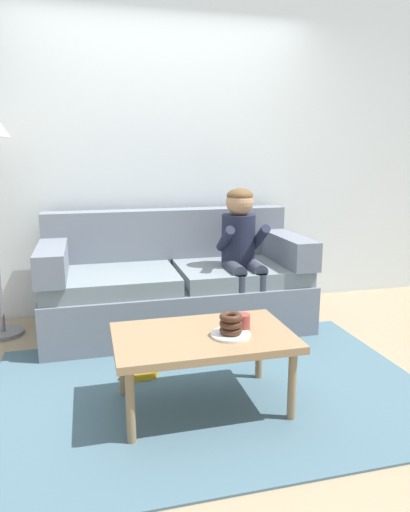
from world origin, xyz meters
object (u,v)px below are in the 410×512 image
couch (175,286)px  coffee_table (203,342)px  mug (243,322)px  toy_controller (139,376)px  person_child (241,246)px  donut (231,330)px

couch → coffee_table: couch is taller
couch → mug: size_ratio=22.29×
couch → coffee_table: (-0.09, -1.25, 0.04)m
mug → toy_controller: size_ratio=0.40×
couch → person_child: size_ratio=1.82×
couch → toy_controller: couch is taller
coffee_table → donut: size_ratio=7.82×
couch → coffee_table: bearing=-93.9°
couch → coffee_table: size_ratio=2.14×
couch → mug: bearing=-84.0°
donut → coffee_table: bearing=155.4°
donut → mug: 0.11m
toy_controller → person_child: bearing=13.5°
donut → person_child: bearing=68.8°
coffee_table → person_child: person_child is taller
donut → mug: size_ratio=1.33×
coffee_table → person_child: size_ratio=0.85×
donut → toy_controller: (-0.43, 0.46, -0.43)m
couch → toy_controller: 0.99m
couch → person_child: 0.62m
coffee_table → toy_controller: coffee_table is taller
donut → toy_controller: donut is taller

